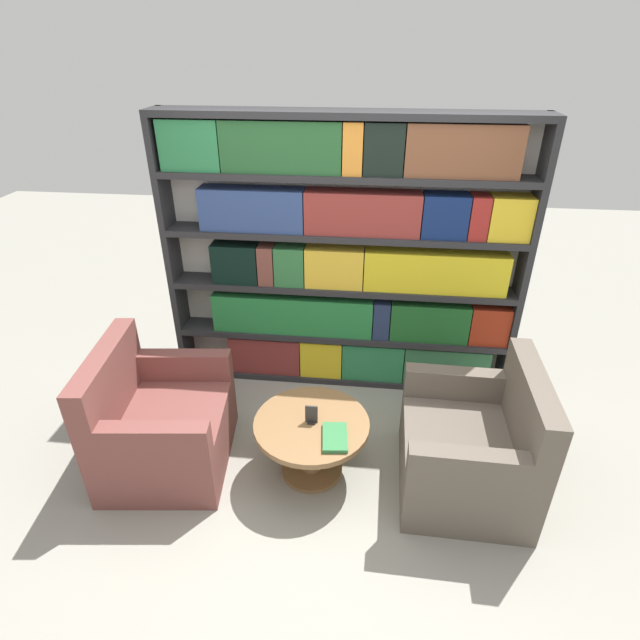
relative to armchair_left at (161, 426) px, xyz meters
name	(u,v)px	position (x,y,z in m)	size (l,w,h in m)	color
ground_plane	(323,496)	(1.17, -0.21, -0.32)	(14.00, 14.00, 0.00)	gray
bookshelf	(349,261)	(1.22, 1.19, 0.81)	(2.86, 0.30, 2.26)	silver
armchair_left	(161,426)	(0.00, 0.00, 0.00)	(0.91, 1.01, 0.92)	brown
armchair_right	(472,450)	(2.14, 0.00, 0.00)	(0.83, 0.94, 0.92)	brown
coffee_table	(312,436)	(1.07, 0.01, 0.00)	(0.78, 0.78, 0.45)	brown
table_sign	(311,416)	(1.07, 0.01, 0.19)	(0.08, 0.06, 0.13)	black
stray_book	(335,437)	(1.24, -0.14, 0.15)	(0.18, 0.28, 0.03)	#2D703D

